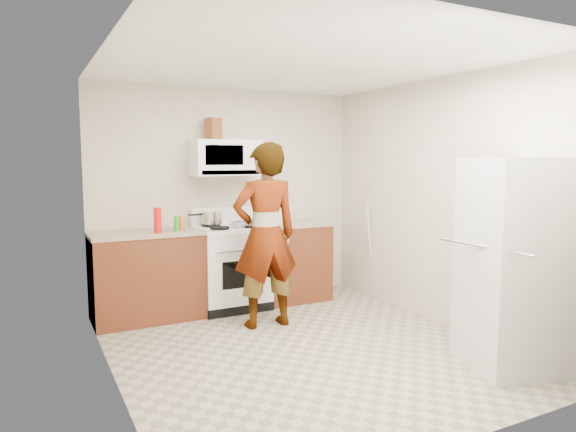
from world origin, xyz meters
TOP-DOWN VIEW (x-y plane):
  - floor at (0.00, 0.00)m, footprint 3.60×3.60m
  - back_wall at (0.00, 1.79)m, footprint 3.20×0.02m
  - right_wall at (1.59, 0.00)m, footprint 0.02×3.60m
  - cabinet_left at (-1.04, 1.49)m, footprint 1.12×0.62m
  - counter_left at (-1.04, 1.49)m, footprint 1.14×0.64m
  - cabinet_right at (0.68, 1.49)m, footprint 0.80×0.62m
  - counter_right at (0.68, 1.49)m, footprint 0.82×0.64m
  - gas_range at (-0.10, 1.48)m, footprint 0.76×0.65m
  - microwave at (-0.10, 1.61)m, footprint 0.76×0.38m
  - person at (-0.02, 0.71)m, footprint 0.70×0.48m
  - fridge at (1.32, -1.15)m, footprint 0.87×0.87m
  - kettle at (0.60, 1.67)m, footprint 0.18×0.18m
  - jug at (-0.23, 1.62)m, footprint 0.18×0.18m
  - saucepan at (-0.26, 1.66)m, footprint 0.27×0.27m
  - tray at (-0.00, 1.36)m, footprint 0.27×0.20m
  - bottle_spray at (-0.95, 1.32)m, footprint 0.09×0.09m
  - bottle_hot_sauce at (-0.68, 1.44)m, footprint 0.05×0.05m
  - bottle_green_cap at (-0.74, 1.36)m, footprint 0.06×0.06m
  - pot_lid at (-0.76, 1.41)m, footprint 0.35×0.35m
  - broom at (1.58, 1.14)m, footprint 0.23×0.15m

SIDE VIEW (x-z plane):
  - floor at x=0.00m, z-range 0.00..0.00m
  - cabinet_left at x=-1.04m, z-range 0.00..0.90m
  - cabinet_right at x=0.68m, z-range 0.00..0.90m
  - gas_range at x=-0.10m, z-range -0.08..1.05m
  - broom at x=1.58m, z-range 0.01..1.17m
  - fridge at x=1.32m, z-range 0.00..1.70m
  - counter_left at x=-1.04m, z-range 0.90..0.93m
  - counter_right at x=0.68m, z-range 0.90..0.93m
  - person at x=-0.02m, z-range 0.00..1.85m
  - pot_lid at x=-0.76m, z-range 0.94..0.95m
  - tray at x=0.00m, z-range 0.93..0.98m
  - bottle_hot_sauce at x=-0.68m, z-range 0.94..1.08m
  - bottle_green_cap at x=-0.74m, z-range 0.94..1.09m
  - kettle at x=0.60m, z-range 0.94..1.10m
  - saucepan at x=-0.26m, z-range 0.95..1.09m
  - bottle_spray at x=-0.95m, z-range 0.94..1.20m
  - back_wall at x=0.00m, z-range 0.00..2.50m
  - right_wall at x=1.59m, z-range 0.00..2.50m
  - microwave at x=-0.10m, z-range 1.50..1.90m
  - jug at x=-0.23m, z-range 1.90..2.14m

